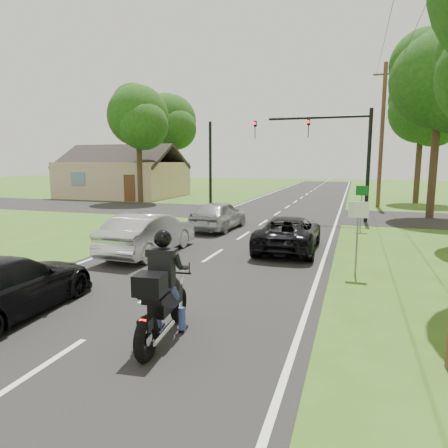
% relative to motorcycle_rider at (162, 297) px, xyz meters
% --- Properties ---
extents(ground, '(140.00, 140.00, 0.00)m').
position_rel_motorcycle_rider_xyz_m(ground, '(-1.37, 2.52, -0.81)').
color(ground, '#395A19').
rests_on(ground, ground).
extents(road, '(8.00, 100.00, 0.01)m').
position_rel_motorcycle_rider_xyz_m(road, '(-1.37, 12.52, -0.81)').
color(road, black).
rests_on(road, ground).
extents(cross_road, '(60.00, 7.00, 0.01)m').
position_rel_motorcycle_rider_xyz_m(cross_road, '(-1.37, 18.52, -0.81)').
color(cross_road, black).
rests_on(cross_road, ground).
extents(motorcycle_rider, '(0.72, 2.40, 2.07)m').
position_rel_motorcycle_rider_xyz_m(motorcycle_rider, '(0.00, 0.00, 0.00)').
color(motorcycle_rider, black).
rests_on(motorcycle_rider, ground).
extents(dark_suv, '(2.20, 4.59, 1.26)m').
position_rel_motorcycle_rider_xyz_m(dark_suv, '(0.97, 8.25, -0.17)').
color(dark_suv, black).
rests_on(dark_suv, road).
extents(silver_sedan, '(1.68, 4.49, 1.47)m').
position_rel_motorcycle_rider_xyz_m(silver_sedan, '(-3.59, 6.07, -0.07)').
color(silver_sedan, '#B7B8BC').
rests_on(silver_sedan, road).
extents(silver_suv, '(1.88, 4.19, 1.40)m').
position_rel_motorcycle_rider_xyz_m(silver_suv, '(-2.92, 11.71, -0.10)').
color(silver_suv, '#A4A7AC').
rests_on(silver_suv, road).
extents(dark_car_behind, '(2.08, 4.53, 1.28)m').
position_rel_motorcycle_rider_xyz_m(dark_car_behind, '(-3.67, 0.02, -0.16)').
color(dark_car_behind, black).
rests_on(dark_car_behind, road).
extents(traffic_signal, '(6.38, 0.44, 6.00)m').
position_rel_motorcycle_rider_xyz_m(traffic_signal, '(1.97, 16.52, 3.33)').
color(traffic_signal, black).
rests_on(traffic_signal, ground).
extents(signal_pole_far, '(0.20, 0.20, 6.00)m').
position_rel_motorcycle_rider_xyz_m(signal_pole_far, '(-6.57, 20.52, 2.19)').
color(signal_pole_far, black).
rests_on(signal_pole_far, ground).
extents(utility_pole_far, '(1.60, 0.28, 10.00)m').
position_rel_motorcycle_rider_xyz_m(utility_pole_far, '(4.83, 24.52, 4.27)').
color(utility_pole_far, brown).
rests_on(utility_pole_far, ground).
extents(sign_white, '(0.55, 0.07, 2.12)m').
position_rel_motorcycle_rider_xyz_m(sign_white, '(3.33, 5.50, 0.79)').
color(sign_white, slate).
rests_on(sign_white, ground).
extents(sign_green, '(0.55, 0.07, 2.12)m').
position_rel_motorcycle_rider_xyz_m(sign_green, '(3.53, 13.50, 0.79)').
color(sign_green, slate).
rests_on(sign_green, ground).
extents(tree_row_d, '(5.76, 5.58, 10.45)m').
position_rel_motorcycle_rider_xyz_m(tree_row_d, '(7.73, 19.28, 6.62)').
color(tree_row_d, '#332316').
rests_on(tree_row_d, ground).
extents(tree_row_e, '(5.28, 5.12, 9.61)m').
position_rel_motorcycle_rider_xyz_m(tree_row_e, '(8.11, 28.30, 6.02)').
color(tree_row_e, '#332316').
rests_on(tree_row_e, ground).
extents(tree_left_near, '(5.12, 4.96, 9.22)m').
position_rel_motorcycle_rider_xyz_m(tree_left_near, '(-13.10, 22.31, 5.72)').
color(tree_left_near, '#332316').
rests_on(tree_left_near, ground).
extents(tree_left_far, '(5.76, 5.58, 10.14)m').
position_rel_motorcycle_rider_xyz_m(tree_left_far, '(-15.07, 32.28, 6.32)').
color(tree_left_far, '#332316').
rests_on(tree_left_far, ground).
extents(house, '(10.20, 8.00, 4.84)m').
position_rel_motorcycle_rider_xyz_m(house, '(-17.37, 26.52, 0.96)').
color(house, tan).
rests_on(house, ground).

